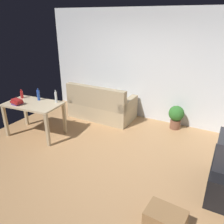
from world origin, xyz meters
TOP-DOWN VIEW (x-y plane):
  - ground_plane at (0.00, 0.00)m, footprint 5.20×4.40m
  - wall_rear at (0.00, 2.20)m, footprint 5.20×0.10m
  - couch at (-0.81, 1.59)m, footprint 1.65×0.84m
  - desk at (-1.63, 0.09)m, footprint 1.27×0.82m
  - potted_plant at (1.06, 1.90)m, footprint 0.36×0.36m
  - storage_box at (1.66, -1.00)m, footprint 0.50×0.37m
  - bottle_red at (-2.09, 0.22)m, footprint 0.06×0.06m
  - bottle_blue at (-1.65, 0.30)m, footprint 0.06×0.06m
  - bottle_clear at (-1.21, 0.37)m, footprint 0.05×0.05m
  - book_stack at (-1.86, -0.12)m, footprint 0.28×0.20m

SIDE VIEW (x-z plane):
  - ground_plane at x=0.00m, z-range -0.02..0.00m
  - storage_box at x=1.66m, z-range 0.00..0.30m
  - couch at x=-0.81m, z-range -0.15..0.77m
  - potted_plant at x=1.06m, z-range 0.05..0.62m
  - desk at x=-1.63m, z-range 0.27..1.03m
  - book_stack at x=-1.86m, z-range 0.76..0.88m
  - bottle_red at x=-2.09m, z-range 0.74..0.95m
  - bottle_blue at x=-1.65m, z-range 0.74..1.01m
  - bottle_clear at x=-1.21m, z-range 0.74..1.02m
  - wall_rear at x=0.00m, z-range 0.00..2.70m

